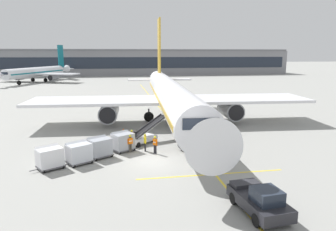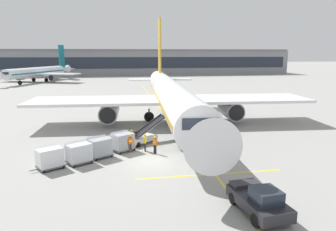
# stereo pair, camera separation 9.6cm
# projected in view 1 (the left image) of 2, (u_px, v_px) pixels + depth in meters

# --- Properties ---
(ground_plane) EXTENTS (600.00, 600.00, 0.00)m
(ground_plane) POSITION_uv_depth(u_px,v_px,m) (152.00, 161.00, 27.55)
(ground_plane) COLOR gray
(parked_airplane) EXTENTS (38.00, 48.23, 15.97)m
(parked_airplane) POSITION_uv_depth(u_px,v_px,m) (170.00, 96.00, 41.99)
(parked_airplane) COLOR white
(parked_airplane) RESTS_ON ground
(belt_loader) EXTENTS (4.99, 4.42, 2.69)m
(belt_loader) POSITION_uv_depth(u_px,v_px,m) (143.00, 136.00, 32.96)
(belt_loader) COLOR silver
(belt_loader) RESTS_ON ground
(baggage_cart_lead) EXTENTS (2.74, 2.41, 1.91)m
(baggage_cart_lead) POSITION_uv_depth(u_px,v_px,m) (123.00, 141.00, 30.24)
(baggage_cart_lead) COLOR #515156
(baggage_cart_lead) RESTS_ON ground
(baggage_cart_second) EXTENTS (2.74, 2.41, 1.91)m
(baggage_cart_second) POSITION_uv_depth(u_px,v_px,m) (99.00, 147.00, 28.41)
(baggage_cart_second) COLOR #515156
(baggage_cart_second) RESTS_ON ground
(baggage_cart_third) EXTENTS (2.74, 2.41, 1.91)m
(baggage_cart_third) POSITION_uv_depth(u_px,v_px,m) (79.00, 152.00, 26.79)
(baggage_cart_third) COLOR #515156
(baggage_cart_third) RESTS_ON ground
(baggage_cart_fourth) EXTENTS (2.74, 2.41, 1.91)m
(baggage_cart_fourth) POSITION_uv_depth(u_px,v_px,m) (50.00, 157.00, 25.59)
(baggage_cart_fourth) COLOR #515156
(baggage_cart_fourth) RESTS_ON ground
(pushback_tug) EXTENTS (2.54, 4.59, 1.83)m
(pushback_tug) POSITION_uv_depth(u_px,v_px,m) (260.00, 200.00, 18.45)
(pushback_tug) COLOR #232328
(pushback_tug) RESTS_ON ground
(ground_crew_by_loader) EXTENTS (0.54, 0.37, 1.74)m
(ground_crew_by_loader) POSITION_uv_depth(u_px,v_px,m) (130.00, 142.00, 29.83)
(ground_crew_by_loader) COLOR #514C42
(ground_crew_by_loader) RESTS_ON ground
(ground_crew_by_carts) EXTENTS (0.49, 0.41, 1.74)m
(ground_crew_by_carts) POSITION_uv_depth(u_px,v_px,m) (132.00, 137.00, 31.76)
(ground_crew_by_carts) COLOR #333847
(ground_crew_by_carts) RESTS_ON ground
(ground_crew_marshaller) EXTENTS (0.28, 0.57, 1.74)m
(ground_crew_marshaller) POSITION_uv_depth(u_px,v_px,m) (145.00, 141.00, 30.16)
(ground_crew_marshaller) COLOR black
(ground_crew_marshaller) RESTS_ON ground
(ground_crew_wingwalker) EXTENTS (0.43, 0.45, 1.74)m
(ground_crew_wingwalker) POSITION_uv_depth(u_px,v_px,m) (155.00, 144.00, 29.43)
(ground_crew_wingwalker) COLOR black
(ground_crew_wingwalker) RESTS_ON ground
(safety_cone_engine_keepout) EXTENTS (0.53, 0.53, 0.60)m
(safety_cone_engine_keepout) POSITION_uv_depth(u_px,v_px,m) (123.00, 131.00, 37.08)
(safety_cone_engine_keepout) COLOR black
(safety_cone_engine_keepout) RESTS_ON ground
(apron_guidance_line_lead_in) EXTENTS (0.20, 110.00, 0.01)m
(apron_guidance_line_lead_in) POSITION_uv_depth(u_px,v_px,m) (173.00, 124.00, 41.92)
(apron_guidance_line_lead_in) COLOR yellow
(apron_guidance_line_lead_in) RESTS_ON ground
(apron_guidance_line_stop_bar) EXTENTS (12.00, 0.20, 0.01)m
(apron_guidance_line_stop_bar) POSITION_uv_depth(u_px,v_px,m) (211.00, 174.00, 24.51)
(apron_guidance_line_stop_bar) COLOR yellow
(apron_guidance_line_stop_bar) RESTS_ON ground
(terminal_building) EXTENTS (148.62, 16.71, 11.15)m
(terminal_building) POSITION_uv_depth(u_px,v_px,m) (123.00, 62.00, 137.55)
(terminal_building) COLOR gray
(terminal_building) RESTS_ON ground
(distant_airplane) EXTENTS (28.22, 35.03, 12.47)m
(distant_airplane) POSITION_uv_depth(u_px,v_px,m) (37.00, 72.00, 102.31)
(distant_airplane) COLOR silver
(distant_airplane) RESTS_ON ground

